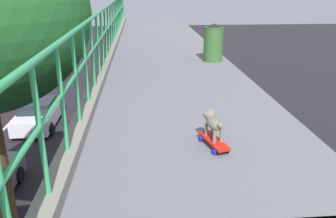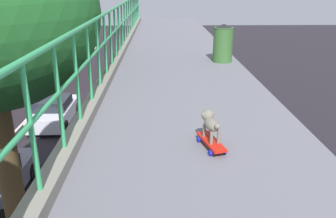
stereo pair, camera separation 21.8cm
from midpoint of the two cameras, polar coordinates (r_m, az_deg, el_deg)
car_white_seventh at (r=18.98m, az=-18.04°, el=-0.30°), size 1.87×4.12×1.41m
city_bus at (r=27.91m, az=-20.62°, el=8.19°), size 2.53×10.49×3.15m
toy_skateboard at (r=3.85m, az=8.81°, el=-5.48°), size 0.29×0.55×0.09m
small_dog at (r=3.82m, az=8.68°, el=-2.19°), size 0.21×0.38×0.31m
litter_bin at (r=8.10m, az=9.91°, el=10.82°), size 0.45×0.45×0.86m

